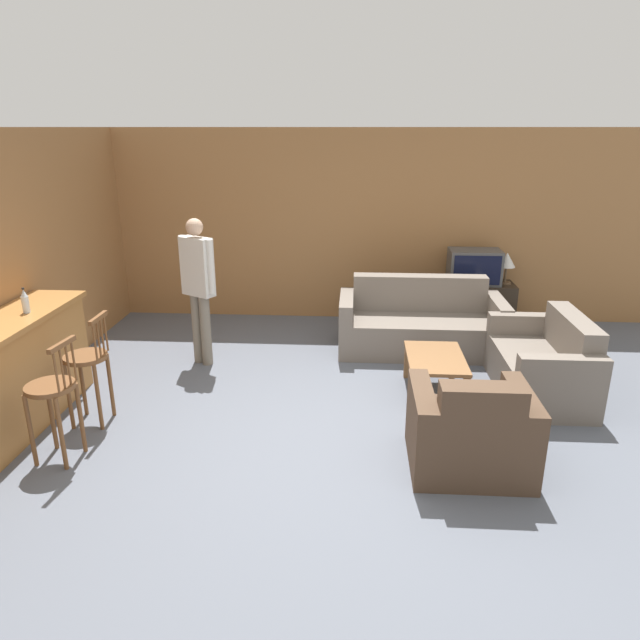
# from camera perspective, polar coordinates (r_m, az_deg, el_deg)

# --- Properties ---
(ground_plane) EXTENTS (24.00, 24.00, 0.00)m
(ground_plane) POSITION_cam_1_polar(r_m,az_deg,el_deg) (5.03, 1.26, -12.36)
(ground_plane) COLOR #565B66
(wall_back) EXTENTS (9.40, 0.08, 2.60)m
(wall_back) POSITION_cam_1_polar(r_m,az_deg,el_deg) (7.97, 2.42, 9.34)
(wall_back) COLOR #9E6B3D
(wall_back) RESTS_ON ground_plane
(wall_left) EXTENTS (0.08, 8.55, 2.60)m
(wall_left) POSITION_cam_1_polar(r_m,az_deg,el_deg) (6.64, -26.88, 5.42)
(wall_left) COLOR #9E6B3D
(wall_left) RESTS_ON ground_plane
(bar_counter) EXTENTS (0.55, 2.37, 1.02)m
(bar_counter) POSITION_cam_1_polar(r_m,az_deg,el_deg) (5.61, -29.36, -5.65)
(bar_counter) COLOR #A87038
(bar_counter) RESTS_ON ground_plane
(bar_chair_near) EXTENTS (0.43, 0.43, 1.04)m
(bar_chair_near) POSITION_cam_1_polar(r_m,az_deg,el_deg) (5.04, -25.12, -6.94)
(bar_chair_near) COLOR brown
(bar_chair_near) RESTS_ON ground_plane
(bar_chair_mid) EXTENTS (0.38, 0.38, 1.04)m
(bar_chair_mid) POSITION_cam_1_polar(r_m,az_deg,el_deg) (5.55, -22.16, -4.24)
(bar_chair_mid) COLOR brown
(bar_chair_mid) RESTS_ON ground_plane
(couch_far) EXTENTS (1.96, 0.87, 0.87)m
(couch_far) POSITION_cam_1_polar(r_m,az_deg,el_deg) (7.05, 9.97, -0.52)
(couch_far) COLOR #70665B
(couch_far) RESTS_ON ground_plane
(armchair_near) EXTENTS (0.93, 0.82, 0.84)m
(armchair_near) POSITION_cam_1_polar(r_m,az_deg,el_deg) (4.73, 14.83, -10.88)
(armchair_near) COLOR #4C3828
(armchair_near) RESTS_ON ground_plane
(loveseat_right) EXTENTS (0.80, 1.39, 0.83)m
(loveseat_right) POSITION_cam_1_polar(r_m,az_deg,el_deg) (6.23, 21.46, -4.22)
(loveseat_right) COLOR #70665B
(loveseat_right) RESTS_ON ground_plane
(coffee_table) EXTENTS (0.57, 0.87, 0.41)m
(coffee_table) POSITION_cam_1_polar(r_m,az_deg,el_deg) (5.88, 11.46, -4.20)
(coffee_table) COLOR brown
(coffee_table) RESTS_ON ground_plane
(tv_unit) EXTENTS (1.10, 0.47, 0.62)m
(tv_unit) POSITION_cam_1_polar(r_m,az_deg,el_deg) (8.00, 14.84, 1.44)
(tv_unit) COLOR #2D2319
(tv_unit) RESTS_ON ground_plane
(tv) EXTENTS (0.67, 0.41, 0.45)m
(tv) POSITION_cam_1_polar(r_m,az_deg,el_deg) (7.86, 15.17, 5.16)
(tv) COLOR #4C4C4C
(tv) RESTS_ON tv_unit
(bottle) EXTENTS (0.06, 0.06, 0.23)m
(bottle) POSITION_cam_1_polar(r_m,az_deg,el_deg) (5.73, -27.40, 1.66)
(bottle) COLOR silver
(bottle) RESTS_ON bar_counter
(table_lamp) EXTENTS (0.23, 0.23, 0.42)m
(table_lamp) POSITION_cam_1_polar(r_m,az_deg,el_deg) (7.94, 18.18, 5.59)
(table_lamp) COLOR brown
(table_lamp) RESTS_ON tv_unit
(person_by_window) EXTENTS (0.44, 0.33, 1.67)m
(person_by_window) POSITION_cam_1_polar(r_m,az_deg,el_deg) (6.48, -12.07, 3.66)
(person_by_window) COLOR #756B5B
(person_by_window) RESTS_ON ground_plane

